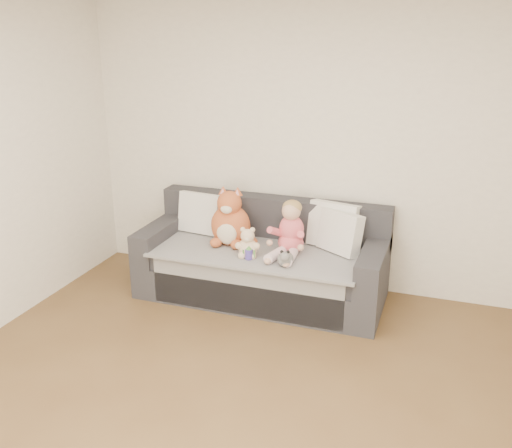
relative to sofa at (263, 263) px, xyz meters
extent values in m
plane|color=white|center=(0.41, 0.44, 0.99)|extent=(4.50, 0.00, 4.50)
cube|color=#26262B|center=(0.00, -0.04, -0.16)|extent=(2.20, 0.90, 0.30)
cube|color=#26262B|center=(0.00, -0.07, 0.07)|extent=(1.90, 0.80, 0.15)
cube|color=#26262B|center=(0.00, 0.31, 0.34)|extent=(2.20, 0.20, 0.40)
cube|color=#26262B|center=(-1.00, -0.04, 0.14)|extent=(0.20, 0.90, 0.30)
cube|color=#26262B|center=(1.00, -0.04, 0.14)|extent=(0.20, 0.90, 0.30)
cube|color=#9B9B9E|center=(0.00, -0.09, 0.15)|extent=(1.85, 0.88, 0.02)
cube|color=#9B9B9E|center=(0.00, -0.48, -0.08)|extent=(1.70, 0.02, 0.41)
cube|color=silver|center=(-0.69, 0.17, 0.36)|extent=(0.44, 0.24, 0.40)
cube|color=silver|center=(0.59, 0.21, 0.37)|extent=(0.47, 0.29, 0.42)
cube|color=silver|center=(0.68, 0.10, 0.35)|extent=(0.44, 0.36, 0.38)
ellipsoid|color=#EB6652|center=(0.27, -0.05, 0.25)|extent=(0.23, 0.19, 0.19)
ellipsoid|color=#EB6652|center=(0.27, -0.04, 0.38)|extent=(0.22, 0.18, 0.24)
ellipsoid|color=#DBAA8C|center=(0.27, -0.05, 0.54)|extent=(0.16, 0.16, 0.16)
ellipsoid|color=tan|center=(0.27, -0.03, 0.57)|extent=(0.17, 0.17, 0.13)
cylinder|color=#EB6652|center=(0.16, -0.11, 0.36)|extent=(0.14, 0.23, 0.15)
cylinder|color=#EB6652|center=(0.38, -0.12, 0.36)|extent=(0.11, 0.23, 0.15)
ellipsoid|color=#DBAA8C|center=(0.12, -0.19, 0.28)|extent=(0.06, 0.06, 0.06)
ellipsoid|color=#DBAA8C|center=(0.41, -0.21, 0.28)|extent=(0.06, 0.06, 0.06)
cylinder|color=#E5B2C6|center=(0.20, -0.24, 0.20)|extent=(0.14, 0.30, 0.10)
cylinder|color=#E5B2C6|center=(0.33, -0.25, 0.20)|extent=(0.11, 0.29, 0.10)
ellipsoid|color=#DBAA8C|center=(0.17, -0.38, 0.20)|extent=(0.06, 0.09, 0.05)
ellipsoid|color=#DBAA8C|center=(0.33, -0.39, 0.20)|extent=(0.06, 0.09, 0.05)
ellipsoid|color=#C2542B|center=(-0.31, 0.00, 0.33)|extent=(0.37, 0.31, 0.39)
ellipsoid|color=beige|center=(-0.30, -0.13, 0.30)|extent=(0.19, 0.08, 0.21)
ellipsoid|color=#C2542B|center=(-0.31, -0.03, 0.55)|extent=(0.22, 0.22, 0.22)
ellipsoid|color=beige|center=(-0.30, -0.13, 0.52)|extent=(0.11, 0.07, 0.08)
cone|color=#C2542B|center=(-0.38, 0.00, 0.66)|extent=(0.09, 0.09, 0.08)
cone|color=pink|center=(-0.38, -0.01, 0.65)|extent=(0.06, 0.06, 0.05)
cone|color=#C2542B|center=(-0.24, 0.01, 0.66)|extent=(0.09, 0.09, 0.08)
cone|color=pink|center=(-0.24, 0.00, 0.65)|extent=(0.06, 0.06, 0.05)
ellipsoid|color=#C2542B|center=(-0.39, -0.16, 0.21)|extent=(0.11, 0.13, 0.08)
ellipsoid|color=#C2542B|center=(-0.20, -0.14, 0.21)|extent=(0.11, 0.13, 0.08)
cylinder|color=#C2542B|center=(-0.14, 0.06, 0.20)|extent=(0.20, 0.24, 0.09)
ellipsoid|color=beige|center=(-0.05, -0.26, 0.24)|extent=(0.17, 0.14, 0.17)
ellipsoid|color=beige|center=(-0.05, -0.27, 0.36)|extent=(0.12, 0.12, 0.12)
ellipsoid|color=beige|center=(-0.09, -0.27, 0.41)|extent=(0.05, 0.05, 0.05)
ellipsoid|color=beige|center=(-0.01, -0.25, 0.41)|extent=(0.05, 0.05, 0.05)
ellipsoid|color=beige|center=(-0.03, -0.32, 0.34)|extent=(0.05, 0.05, 0.05)
ellipsoid|color=beige|center=(-0.12, -0.30, 0.27)|extent=(0.06, 0.06, 0.06)
ellipsoid|color=beige|center=(0.03, -0.26, 0.27)|extent=(0.06, 0.06, 0.06)
ellipsoid|color=beige|center=(-0.08, -0.33, 0.19)|extent=(0.07, 0.07, 0.07)
ellipsoid|color=beige|center=(0.01, -0.30, 0.19)|extent=(0.07, 0.07, 0.07)
ellipsoid|color=white|center=(0.31, -0.35, 0.22)|extent=(0.13, 0.17, 0.12)
ellipsoid|color=white|center=(0.33, -0.42, 0.27)|extent=(0.08, 0.08, 0.08)
ellipsoid|color=black|center=(0.30, -0.42, 0.31)|extent=(0.03, 0.03, 0.03)
ellipsoid|color=black|center=(0.35, -0.41, 0.31)|extent=(0.03, 0.03, 0.03)
cylinder|color=#503EAA|center=(-0.02, -0.32, 0.21)|extent=(0.08, 0.08, 0.09)
cone|color=#499238|center=(-0.02, -0.32, 0.27)|extent=(0.07, 0.07, 0.04)
cylinder|color=#499238|center=(-0.06, -0.33, 0.22)|extent=(0.02, 0.02, 0.06)
cylinder|color=#499238|center=(0.03, -0.32, 0.22)|extent=(0.02, 0.02, 0.06)
camera|label=1|loc=(1.53, -4.55, 2.05)|focal=40.00mm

